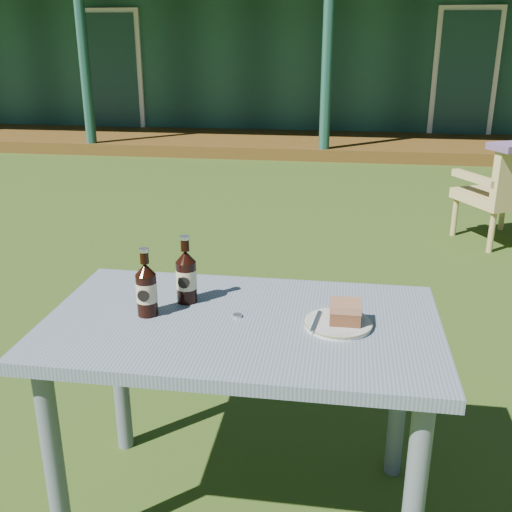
% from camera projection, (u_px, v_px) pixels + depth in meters
% --- Properties ---
extents(ground, '(80.00, 80.00, 0.00)m').
position_uv_depth(ground, '(288.00, 312.00, 3.55)').
color(ground, '#334916').
extents(pavilion, '(15.80, 8.30, 3.45)m').
position_uv_depth(pavilion, '(336.00, 35.00, 11.74)').
color(pavilion, '#1A4437').
rests_on(pavilion, ground).
extents(cafe_table, '(1.20, 0.70, 0.72)m').
position_uv_depth(cafe_table, '(242.00, 349.00, 1.85)').
color(cafe_table, slate).
rests_on(cafe_table, ground).
extents(plate, '(0.20, 0.20, 0.01)m').
position_uv_depth(plate, '(338.00, 323.00, 1.78)').
color(plate, silver).
rests_on(plate, cafe_table).
extents(cake_slice, '(0.09, 0.09, 0.06)m').
position_uv_depth(cake_slice, '(345.00, 312.00, 1.77)').
color(cake_slice, '#58321C').
rests_on(cake_slice, plate).
extents(fork, '(0.03, 0.14, 0.00)m').
position_uv_depth(fork, '(316.00, 321.00, 1.78)').
color(fork, silver).
rests_on(fork, plate).
extents(cola_bottle_near, '(0.07, 0.07, 0.22)m').
position_uv_depth(cola_bottle_near, '(186.00, 276.00, 1.92)').
color(cola_bottle_near, black).
rests_on(cola_bottle_near, cafe_table).
extents(cola_bottle_far, '(0.06, 0.07, 0.22)m').
position_uv_depth(cola_bottle_far, '(146.00, 289.00, 1.83)').
color(cola_bottle_far, black).
rests_on(cola_bottle_far, cafe_table).
extents(bottle_cap, '(0.03, 0.03, 0.01)m').
position_uv_depth(bottle_cap, '(237.00, 316.00, 1.84)').
color(bottle_cap, silver).
rests_on(bottle_cap, cafe_table).
extents(armchair_left, '(0.76, 0.74, 0.77)m').
position_uv_depth(armchair_left, '(509.00, 190.00, 4.62)').
color(armchair_left, tan).
rests_on(armchair_left, ground).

